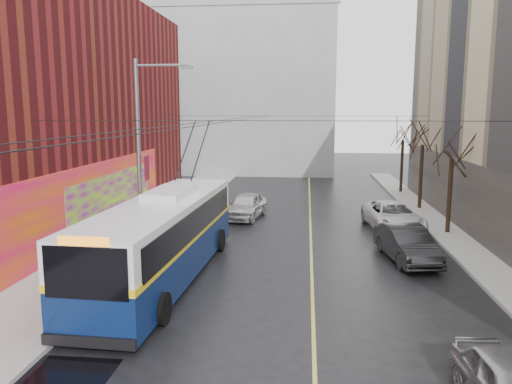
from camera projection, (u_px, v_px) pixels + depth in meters
ground at (256, 379)px, 12.68m from camera, size 140.00×140.00×0.00m
sidewalk_left at (123, 244)px, 25.25m from camera, size 4.00×60.00×0.15m
sidewalk_right at (471, 254)px, 23.56m from camera, size 2.00×60.00×0.15m
lane_line at (311, 240)px, 26.28m from camera, size 0.12×50.00×0.01m
building_far at (243, 90)px, 56.00m from camera, size 20.50×12.10×18.00m
streetlight_pole at (142, 154)px, 22.33m from camera, size 2.65×0.60×9.00m
catenary_wires at (236, 120)px, 26.43m from camera, size 18.00×60.00×0.22m
tree_near at (453, 144)px, 26.70m from camera, size 3.20×3.20×6.40m
tree_mid at (423, 133)px, 33.53m from camera, size 3.20×3.20×6.68m
tree_far at (403, 131)px, 40.42m from camera, size 3.20×3.20×6.57m
puddle at (57, 384)px, 12.43m from camera, size 2.36×2.82×0.01m
pigeons_flying at (239, 81)px, 22.03m from camera, size 4.65×3.21×1.25m
trolleybus at (163, 237)px, 20.01m from camera, size 3.52×13.27×6.23m
parked_car_b at (407, 244)px, 22.61m from camera, size 2.42×4.99×1.58m
parked_car_c at (393, 216)px, 28.43m from camera, size 3.23×5.99×1.60m
following_car at (246, 206)px, 31.63m from camera, size 2.63×4.94×1.60m
pedestrian_a at (101, 254)px, 19.90m from camera, size 0.53×0.74×1.88m
pedestrian_b at (119, 224)px, 25.69m from camera, size 0.69×0.85×1.62m
pedestrian_c at (128, 226)px, 25.02m from camera, size 1.31×1.20×1.77m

